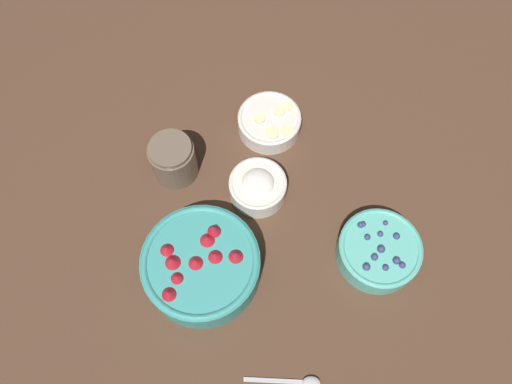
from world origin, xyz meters
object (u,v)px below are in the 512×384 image
(jar_chocolate, at_px, (174,160))
(bowl_blueberries, at_px, (379,250))
(bowl_cream, at_px, (258,186))
(bowl_strawberries, at_px, (201,265))
(bowl_bananas, at_px, (271,122))

(jar_chocolate, bearing_deg, bowl_blueberries, -123.34)
(bowl_blueberries, height_order, bowl_cream, bowl_cream)
(bowl_strawberries, height_order, bowl_blueberries, bowl_strawberries)
(bowl_strawberries, relative_size, jar_chocolate, 2.24)
(bowl_bananas, relative_size, bowl_cream, 1.17)
(jar_chocolate, bearing_deg, bowl_strawberries, -171.59)
(bowl_strawberries, distance_m, bowl_cream, 0.20)
(bowl_strawberries, height_order, jar_chocolate, same)
(bowl_blueberries, bearing_deg, bowl_strawberries, 87.13)
(bowl_blueberries, relative_size, bowl_cream, 1.36)
(bowl_bananas, distance_m, jar_chocolate, 0.23)
(bowl_blueberries, xyz_separation_m, jar_chocolate, (0.25, 0.38, 0.01))
(bowl_cream, xyz_separation_m, jar_chocolate, (0.08, 0.17, 0.01))
(bowl_blueberries, distance_m, bowl_bananas, 0.36)
(bowl_bananas, bearing_deg, bowl_blueberries, -153.56)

